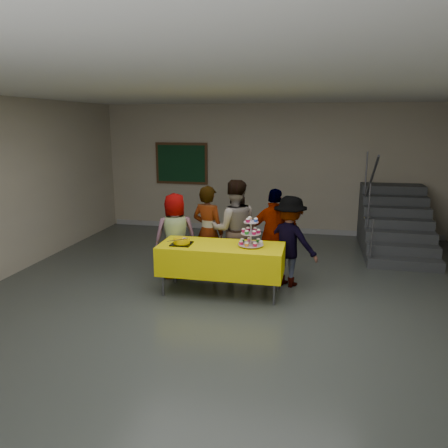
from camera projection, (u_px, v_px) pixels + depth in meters
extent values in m
plane|color=#4C514C|center=(227.00, 321.00, 5.81)|extent=(10.00, 10.00, 0.00)
cube|color=#AEA38C|center=(270.00, 169.00, 10.23)|extent=(8.00, 0.04, 3.00)
cube|color=silver|center=(227.00, 85.00, 5.12)|extent=(8.00, 10.00, 0.04)
cube|color=#999999|center=(269.00, 229.00, 10.54)|extent=(7.90, 0.03, 0.12)
cylinder|color=#595960|center=(163.00, 273.00, 6.57)|extent=(0.04, 0.04, 0.73)
cylinder|color=#595960|center=(274.00, 281.00, 6.23)|extent=(0.04, 0.04, 0.73)
cylinder|color=#595960|center=(175.00, 261.00, 7.12)|extent=(0.04, 0.04, 0.73)
cylinder|color=#595960|center=(278.00, 268.00, 6.78)|extent=(0.04, 0.04, 0.73)
cube|color=#595960|center=(221.00, 247.00, 6.59)|extent=(1.80, 0.70, 0.02)
cube|color=yellow|center=(221.00, 259.00, 6.63)|extent=(1.88, 0.78, 0.44)
cylinder|color=silver|center=(251.00, 246.00, 6.51)|extent=(0.18, 0.18, 0.01)
cylinder|color=silver|center=(251.00, 233.00, 6.47)|extent=(0.02, 0.02, 0.42)
cylinder|color=silver|center=(251.00, 244.00, 6.51)|extent=(0.38, 0.38, 0.01)
cylinder|color=silver|center=(251.00, 233.00, 6.47)|extent=(0.30, 0.30, 0.01)
cylinder|color=silver|center=(251.00, 222.00, 6.43)|extent=(0.22, 0.22, 0.01)
cube|color=black|center=(182.00, 244.00, 6.62)|extent=(0.30, 0.30, 0.02)
cylinder|color=#FFCE00|center=(182.00, 241.00, 6.61)|extent=(0.25, 0.25, 0.07)
ellipsoid|color=#FFCE00|center=(182.00, 239.00, 6.60)|extent=(0.25, 0.25, 0.05)
ellipsoid|color=white|center=(184.00, 238.00, 6.55)|extent=(0.08, 0.08, 0.02)
cube|color=silver|center=(178.00, 240.00, 6.47)|extent=(0.30, 0.16, 0.04)
imported|color=slate|center=(176.00, 236.00, 7.31)|extent=(0.83, 0.71, 1.44)
imported|color=#5D5C66|center=(208.00, 232.00, 7.34)|extent=(0.65, 0.52, 1.56)
imported|color=slate|center=(234.00, 229.00, 7.28)|extent=(0.95, 0.82, 1.67)
imported|color=slate|center=(275.00, 236.00, 7.06)|extent=(0.95, 0.49, 1.55)
imported|color=slate|center=(289.00, 241.00, 6.94)|extent=(1.08, 0.86, 1.46)
cube|color=#424447|center=(404.00, 264.00, 7.86)|extent=(1.30, 0.30, 0.18)
cube|color=#424447|center=(402.00, 254.00, 8.12)|extent=(1.30, 0.30, 0.36)
cube|color=#424447|center=(399.00, 245.00, 8.39)|extent=(1.30, 0.30, 0.54)
cube|color=#424447|center=(397.00, 237.00, 8.65)|extent=(1.30, 0.30, 0.72)
cube|color=#424447|center=(395.00, 229.00, 8.92)|extent=(1.30, 0.30, 0.90)
cube|color=#424447|center=(393.00, 221.00, 9.18)|extent=(1.30, 0.30, 1.08)
cube|color=#424447|center=(391.00, 214.00, 9.45)|extent=(1.30, 0.30, 1.26)
cube|color=#424447|center=(389.00, 212.00, 9.73)|extent=(1.30, 0.30, 1.26)
cylinder|color=#595960|center=(371.00, 243.00, 7.85)|extent=(0.04, 0.04, 0.90)
cylinder|color=#595960|center=(369.00, 206.00, 8.49)|extent=(0.04, 0.04, 0.90)
cylinder|color=#595960|center=(366.00, 173.00, 9.22)|extent=(0.04, 0.04, 0.90)
cylinder|color=#595960|center=(370.00, 183.00, 8.43)|extent=(0.04, 1.85, 1.20)
cube|color=#472B16|center=(182.00, 163.00, 10.61)|extent=(1.30, 0.04, 1.00)
cube|color=#11371C|center=(181.00, 164.00, 10.59)|extent=(1.18, 0.02, 0.88)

